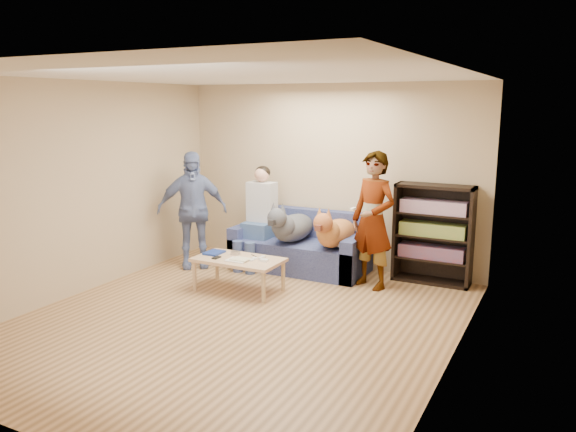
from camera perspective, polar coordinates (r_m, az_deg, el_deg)
The scene contains 27 objects.
ground at distance 6.23m, azimuth -5.14°, elevation -10.57°, with size 5.00×5.00×0.00m, color olive.
ceiling at distance 5.78m, azimuth -5.61°, elevation 14.07°, with size 5.00×5.00×0.00m, color white.
wall_back at distance 8.06m, azimuth 4.23°, elevation 4.07°, with size 4.50×4.50×0.00m, color tan.
wall_front at distance 4.04m, azimuth -24.78°, elevation -4.36°, with size 4.50×4.50×0.00m, color tan.
wall_left at distance 7.32m, azimuth -20.42°, elevation 2.63°, with size 5.00×5.00×0.00m, color tan.
wall_right at distance 5.05m, azimuth 16.74°, elevation -0.81°, with size 5.00×5.00×0.00m, color tan.
blanket at distance 7.47m, azimuth 6.28°, elevation -2.78°, with size 0.43×0.36×0.15m, color silver.
person_standing_right at distance 7.15m, azimuth 8.65°, elevation -0.44°, with size 0.64×0.42×1.75m, color gray.
person_standing_left at distance 8.09m, azimuth -9.72°, elevation 0.62°, with size 0.98×0.41×1.67m, color #7386B8.
held_controller at distance 7.00m, azimuth 6.61°, elevation 0.71°, with size 0.04×0.12×0.03m, color white.
notebook_blue at distance 7.31m, azimuth -7.51°, elevation -3.71°, with size 0.20×0.26×0.03m, color navy.
papers at distance 6.95m, azimuth -5.14°, elevation -4.49°, with size 0.26×0.20×0.01m, color white.
magazine at distance 6.95m, azimuth -4.85°, elevation -4.38°, with size 0.22×0.17×0.01m, color beige.
camera_silver at distance 7.21m, azimuth -5.36°, elevation -3.76°, with size 0.11×0.06×0.05m, color #AFAFB4.
controller_a at distance 7.00m, azimuth -2.67°, elevation -4.28°, with size 0.04×0.13×0.03m, color silver.
controller_b at distance 6.89m, azimuth -2.42°, elevation -4.53°, with size 0.09×0.06×0.03m, color white.
headphone_cup_a at distance 6.94m, azimuth -3.74°, elevation -4.47°, with size 0.07×0.07×0.02m, color white.
headphone_cup_b at distance 7.00m, azimuth -3.40°, elevation -4.32°, with size 0.07×0.07×0.02m, color white.
pen_orange at distance 6.94m, azimuth -5.90°, elevation -4.56°, with size 0.01×0.01×0.14m, color #C3711B.
pen_black at distance 7.15m, azimuth -3.47°, elevation -4.05°, with size 0.01×0.01×0.14m, color black.
wallet at distance 7.09m, azimuth -7.29°, elevation -4.21°, with size 0.07×0.12×0.01m, color black.
sofa at distance 8.00m, azimuth 1.34°, elevation -3.41°, with size 1.90×0.85×0.82m.
person_seated at distance 8.06m, azimuth -3.01°, elevation 0.29°, with size 0.40×0.73×1.47m.
dog_gray at distance 7.78m, azimuth 0.27°, elevation -1.07°, with size 0.43×1.26×0.62m.
dog_tan at distance 7.51m, azimuth 4.69°, elevation -1.61°, with size 0.42×1.17×0.60m.
coffee_table at distance 7.07m, azimuth -5.05°, elevation -4.66°, with size 1.10×0.60×0.42m.
bookshelf at distance 7.55m, azimuth 14.55°, elevation -1.57°, with size 1.00×0.34×1.30m.
Camera 1 is at (3.11, -4.87, 2.33)m, focal length 35.00 mm.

